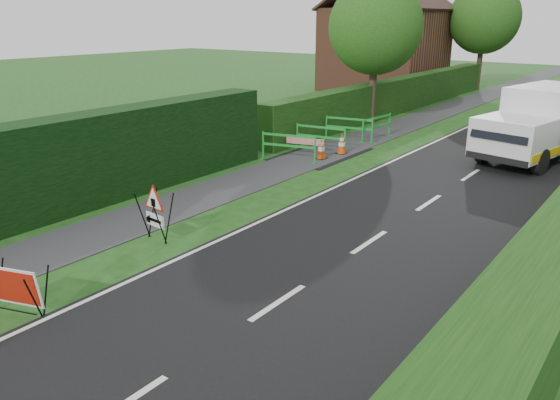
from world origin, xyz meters
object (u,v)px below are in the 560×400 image
Objects in this scene: triangle_sign at (153,208)px; works_van at (540,122)px; hatchback_car at (555,108)px; red_rect_sign at (15,288)px.

works_van reaches higher than triangle_sign.
triangle_sign reaches higher than hatchback_car.
triangle_sign is (-0.60, 3.64, 0.30)m from red_rect_sign.
red_rect_sign is at bearing -94.12° from works_van.
hatchback_car is at bearing 84.58° from triangle_sign.
hatchback_car is at bearing 108.59° from works_van.
hatchback_car reaches higher than red_rect_sign.
works_van is (4.60, 17.07, 0.87)m from red_rect_sign.
triangle_sign is 0.19× the size of works_van.
triangle_sign reaches higher than red_rect_sign.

